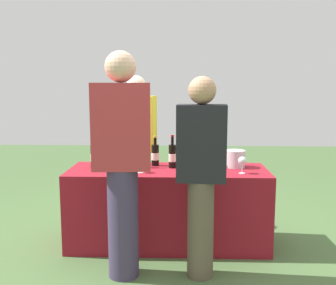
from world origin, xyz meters
TOP-DOWN VIEW (x-y plane):
  - ground_plane at (0.00, 0.00)m, footprint 12.00×12.00m
  - tasting_table at (0.00, 0.00)m, footprint 1.84×0.65m
  - wine_bottle_0 at (-0.70, 0.06)m, footprint 0.07×0.07m
  - wine_bottle_1 at (-0.60, 0.13)m, footprint 0.07×0.07m
  - wine_bottle_2 at (-0.49, 0.13)m, footprint 0.07×0.07m
  - wine_bottle_3 at (-0.32, 0.07)m, footprint 0.07×0.07m
  - wine_bottle_4 at (-0.13, 0.16)m, footprint 0.07×0.07m
  - wine_bottle_5 at (0.04, 0.07)m, footprint 0.07×0.07m
  - wine_bottle_6 at (0.27, 0.10)m, footprint 0.08×0.08m
  - wine_glass_0 at (-0.25, -0.15)m, footprint 0.07×0.07m
  - wine_glass_1 at (0.38, -0.08)m, footprint 0.07×0.07m
  - wine_glass_2 at (0.66, -0.15)m, footprint 0.07×0.07m
  - ice_bucket at (0.63, 0.11)m, footprint 0.19×0.19m
  - server_pouring at (-0.36, 0.60)m, footprint 0.43×0.27m
  - guest_0 at (-0.33, -0.64)m, footprint 0.45×0.27m
  - guest_1 at (0.27, -0.63)m, footprint 0.38×0.23m

SIDE VIEW (x-z plane):
  - ground_plane at x=0.00m, z-range 0.00..0.00m
  - tasting_table at x=0.00m, z-range 0.00..0.72m
  - ice_bucket at x=0.63m, z-range 0.72..0.88m
  - wine_glass_1 at x=0.38m, z-range 0.75..0.88m
  - wine_glass_0 at x=-0.25m, z-range 0.75..0.89m
  - wine_bottle_4 at x=-0.13m, z-range 0.68..0.97m
  - wine_bottle_0 at x=-0.70m, z-range 0.68..0.98m
  - wine_glass_2 at x=0.66m, z-range 0.76..0.91m
  - wine_bottle_2 at x=-0.49m, z-range 0.68..0.99m
  - wine_bottle_5 at x=0.04m, z-range 0.68..0.99m
  - wine_bottle_6 at x=0.27m, z-range 0.68..1.00m
  - wine_bottle_3 at x=-0.32m, z-range 0.68..1.00m
  - wine_bottle_1 at x=-0.60m, z-range 0.68..1.02m
  - guest_1 at x=0.27m, z-range 0.07..1.63m
  - server_pouring at x=-0.36m, z-range 0.06..1.66m
  - guest_0 at x=-0.33m, z-range 0.07..1.82m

